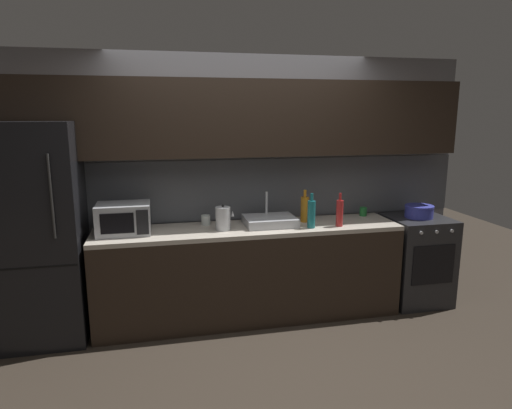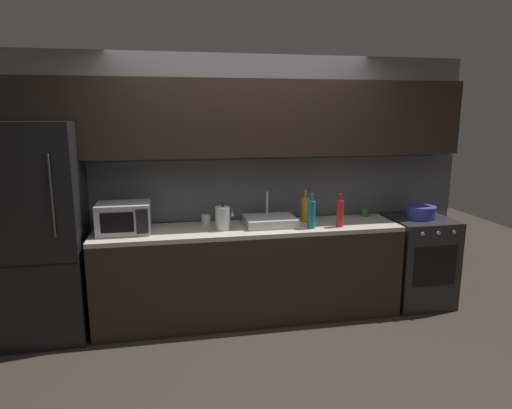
# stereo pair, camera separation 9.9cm
# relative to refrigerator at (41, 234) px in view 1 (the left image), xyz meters

# --- Properties ---
(ground_plane) EXTENTS (10.00, 10.00, 0.00)m
(ground_plane) POSITION_rel_refrigerator_xyz_m (1.81, -0.90, -0.94)
(ground_plane) COLOR #2D261E
(back_wall) EXTENTS (4.60, 0.44, 2.50)m
(back_wall) POSITION_rel_refrigerator_xyz_m (1.81, 0.30, 0.61)
(back_wall) COLOR slate
(back_wall) RESTS_ON ground
(counter_run) EXTENTS (2.86, 0.60, 0.90)m
(counter_run) POSITION_rel_refrigerator_xyz_m (1.81, 0.00, -0.49)
(counter_run) COLOR black
(counter_run) RESTS_ON ground
(refrigerator) EXTENTS (0.68, 0.69, 1.89)m
(refrigerator) POSITION_rel_refrigerator_xyz_m (0.00, 0.00, 0.00)
(refrigerator) COLOR black
(refrigerator) RESTS_ON ground
(oven_range) EXTENTS (0.60, 0.62, 0.90)m
(oven_range) POSITION_rel_refrigerator_xyz_m (3.58, -0.00, -0.49)
(oven_range) COLOR #232326
(oven_range) RESTS_ON ground
(microwave) EXTENTS (0.46, 0.35, 0.27)m
(microwave) POSITION_rel_refrigerator_xyz_m (0.68, 0.02, 0.09)
(microwave) COLOR #A8AAAF
(microwave) RESTS_ON counter_run
(sink_basin) EXTENTS (0.48, 0.38, 0.30)m
(sink_basin) POSITION_rel_refrigerator_xyz_m (2.02, 0.03, -0.00)
(sink_basin) COLOR #ADAFB5
(sink_basin) RESTS_ON counter_run
(kettle) EXTENTS (0.17, 0.14, 0.24)m
(kettle) POSITION_rel_refrigerator_xyz_m (1.56, -0.05, 0.06)
(kettle) COLOR #B7BABF
(kettle) RESTS_ON counter_run
(wine_bottle_teal) EXTENTS (0.07, 0.07, 0.32)m
(wine_bottle_teal) POSITION_rel_refrigerator_xyz_m (2.37, -0.15, 0.09)
(wine_bottle_teal) COLOR #19666B
(wine_bottle_teal) RESTS_ON counter_run
(wine_bottle_amber) EXTENTS (0.08, 0.08, 0.32)m
(wine_bottle_amber) POSITION_rel_refrigerator_xyz_m (2.38, 0.08, 0.09)
(wine_bottle_amber) COLOR #B27019
(wine_bottle_amber) RESTS_ON counter_run
(wine_bottle_red) EXTENTS (0.07, 0.07, 0.32)m
(wine_bottle_red) POSITION_rel_refrigerator_xyz_m (2.65, -0.15, 0.09)
(wine_bottle_red) COLOR #A82323
(wine_bottle_red) RESTS_ON counter_run
(mug_green) EXTENTS (0.07, 0.07, 0.09)m
(mug_green) POSITION_rel_refrigerator_xyz_m (3.06, 0.19, 0.00)
(mug_green) COLOR #1E6B2D
(mug_green) RESTS_ON counter_run
(mug_clear) EXTENTS (0.09, 0.09, 0.09)m
(mug_clear) POSITION_rel_refrigerator_xyz_m (1.42, 0.17, 0.00)
(mug_clear) COLOR silver
(mug_clear) RESTS_ON counter_run
(cooking_pot) EXTENTS (0.29, 0.29, 0.13)m
(cooking_pot) POSITION_rel_refrigerator_xyz_m (3.58, 0.00, 0.02)
(cooking_pot) COLOR #333899
(cooking_pot) RESTS_ON oven_range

